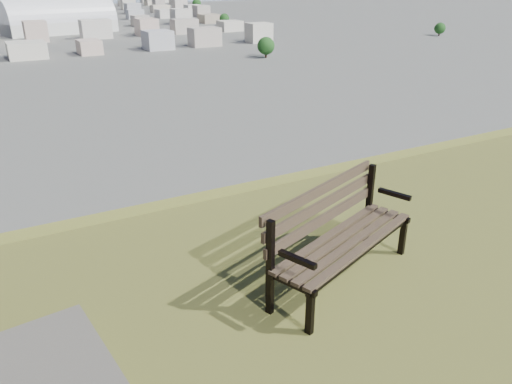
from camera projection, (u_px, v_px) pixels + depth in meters
park_bench at (337, 230)px, 5.34m from camera, size 2.10×1.31×1.05m
grass_tufts at (446, 361)px, 4.20m from camera, size 12.49×7.38×0.28m
arena at (59, 22)px, 255.85m from camera, size 57.58×33.55×22.81m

